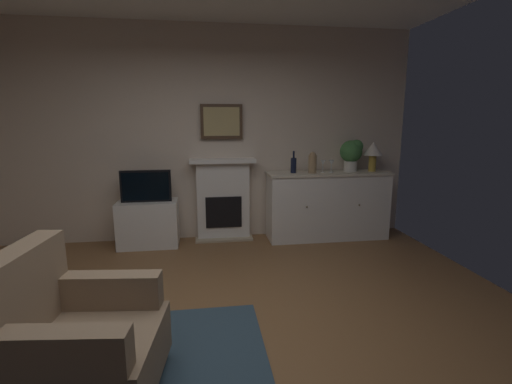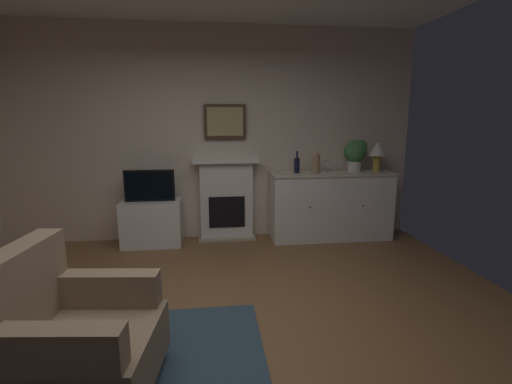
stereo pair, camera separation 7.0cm
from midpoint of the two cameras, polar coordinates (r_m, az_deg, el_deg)
name	(u,v)px [view 1 (the left image)]	position (r m, az deg, el deg)	size (l,w,h in m)	color
ground_plane	(217,353)	(2.90, -6.83, -23.70)	(5.57, 5.27, 0.10)	brown
wall_rear	(207,135)	(4.99, -8.10, 8.78)	(5.57, 0.06, 2.81)	beige
fireplace_unit	(223,199)	(4.98, -5.54, -1.14)	(0.87, 0.30, 1.10)	white
framed_picture	(222,122)	(4.91, -5.79, 10.86)	(0.55, 0.04, 0.45)	#473323
sideboard_cabinet	(327,205)	(5.09, 10.66, -2.03)	(1.65, 0.49, 0.92)	white
table_lamp	(373,151)	(5.22, 17.41, 6.15)	(0.26, 0.26, 0.40)	#B79338
wine_bottle	(294,165)	(4.86, 5.45, 4.23)	(0.08, 0.08, 0.29)	black
wine_glass_left	(323,163)	(4.97, 10.00, 4.44)	(0.07, 0.07, 0.16)	silver
wine_glass_center	(331,163)	(4.99, 11.27, 4.41)	(0.07, 0.07, 0.16)	silver
vase_decorative	(312,163)	(4.87, 8.38, 4.56)	(0.11, 0.11, 0.28)	#9E7F5B
tv_cabinet	(148,224)	(4.94, -16.80, -4.73)	(0.75, 0.42, 0.59)	white
tv_set	(146,186)	(4.81, -17.17, 0.88)	(0.62, 0.07, 0.40)	black
potted_plant_small	(352,152)	(5.14, 14.32, 5.99)	(0.30, 0.30, 0.43)	beige
armchair	(73,341)	(2.47, -27.32, -19.87)	(0.89, 0.86, 0.92)	#8C7259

